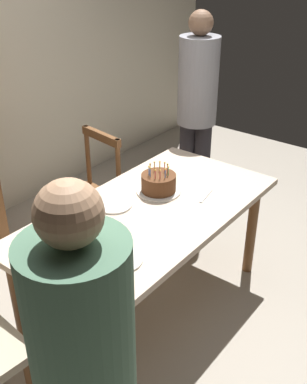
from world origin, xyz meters
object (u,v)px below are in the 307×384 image
(dining_table, at_px, (148,223))
(chair_spindle_back, at_px, (87,200))
(person_guest, at_px, (197,105))
(birthday_cake, at_px, (159,184))
(plate_near_celebrant, at_px, (121,260))
(plate_far_side, at_px, (114,205))
(person_celebrant, at_px, (86,381))

(dining_table, xyz_separation_m, chair_spindle_back, (0.21, 0.75, -0.20))
(dining_table, distance_m, chair_spindle_back, 0.81)
(person_guest, bearing_deg, birthday_cake, -159.19)
(plate_near_celebrant, xyz_separation_m, person_guest, (1.71, 0.67, 0.22))
(plate_near_celebrant, bearing_deg, chair_spindle_back, 54.52)
(dining_table, height_order, plate_far_side, plate_far_side)
(plate_far_side, xyz_separation_m, person_guest, (1.33, 0.28, 0.22))
(person_celebrant, distance_m, person_guest, 2.70)
(plate_near_celebrant, xyz_separation_m, plate_far_side, (0.38, 0.39, 0.00))
(dining_table, bearing_deg, person_celebrant, -149.78)
(plate_near_celebrant, bearing_deg, person_celebrant, -145.44)
(plate_far_side, bearing_deg, dining_table, -66.54)
(person_celebrant, bearing_deg, plate_near_celebrant, 34.56)
(plate_far_side, bearing_deg, plate_near_celebrant, -134.32)
(birthday_cake, bearing_deg, dining_table, -157.93)
(plate_near_celebrant, height_order, chair_spindle_back, chair_spindle_back)
(plate_far_side, bearing_deg, person_celebrant, -141.16)
(dining_table, distance_m, person_celebrant, 1.40)
(plate_far_side, xyz_separation_m, chair_spindle_back, (0.29, 0.56, -0.30))
(plate_far_side, distance_m, chair_spindle_back, 0.70)
(dining_table, relative_size, plate_far_side, 7.74)
(chair_spindle_back, bearing_deg, birthday_cake, -89.44)
(chair_spindle_back, relative_size, person_guest, 0.56)
(birthday_cake, height_order, person_guest, person_guest)
(plate_far_side, relative_size, person_celebrant, 0.13)
(birthday_cake, height_order, person_celebrant, person_celebrant)
(birthday_cake, xyz_separation_m, plate_near_celebrant, (-0.68, -0.28, -0.05))
(dining_table, distance_m, plate_far_side, 0.24)
(birthday_cake, relative_size, plate_far_side, 1.27)
(chair_spindle_back, bearing_deg, plate_far_side, -117.76)
(chair_spindle_back, relative_size, person_celebrant, 0.57)
(dining_table, relative_size, person_celebrant, 1.03)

